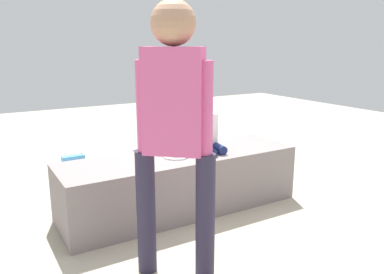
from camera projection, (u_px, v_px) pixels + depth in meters
ground_plane at (181, 209)px, 3.36m from camera, size 12.00×12.00×0.00m
concrete_ledge at (181, 182)px, 3.30m from camera, size 2.03×0.60×0.49m
child_seated at (205, 126)px, 3.32m from camera, size 0.28×0.33×0.48m
adult_standing at (174, 119)px, 2.20m from camera, size 0.39×0.37×1.62m
cake_plate at (176, 154)px, 3.18m from camera, size 0.22×0.22×0.07m
gift_bag at (74, 170)px, 3.91m from camera, size 0.22×0.08×0.35m
railing_post at (145, 118)px, 4.90m from camera, size 0.36×0.36×1.25m
water_bottle_near_gift at (76, 166)px, 4.21m from camera, size 0.07×0.07×0.23m
party_cup_red at (183, 161)px, 4.55m from camera, size 0.09×0.09×0.11m
handbag_black_leather at (133, 180)px, 3.68m from camera, size 0.31×0.10×0.36m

